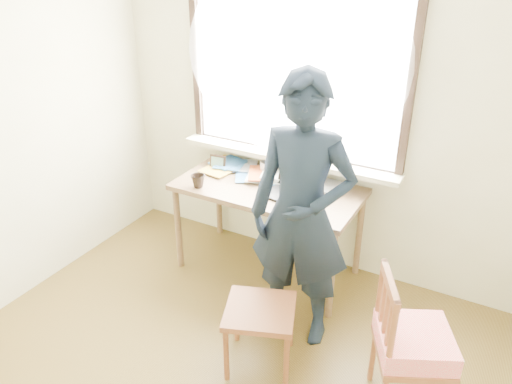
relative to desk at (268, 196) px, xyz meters
The scene contains 13 objects.
room_shell 1.72m from the desk, 81.83° to the right, with size 3.52×4.02×2.61m.
desk is the anchor object (origin of this frame).
laptop 0.27m from the desk, ahead, with size 0.41×0.36×0.25m.
mug_white 0.28m from the desk, 117.56° to the left, with size 0.14×0.14×0.11m, color white.
mug_dark 0.56m from the desk, 151.02° to the right, with size 0.11×0.11×0.10m, color black.
mouse 0.48m from the desk, 12.40° to the right, with size 0.09×0.06×0.03m, color black.
desk_clutter 0.27m from the desk, 139.20° to the left, with size 0.93×0.55×0.05m.
book_a 0.49m from the desk, 155.31° to the left, with size 0.19×0.26×0.02m, color white.
book_b 0.41m from the desk, 34.13° to the left, with size 0.17×0.23×0.02m, color white.
picture_frame 0.55m from the desk, 169.25° to the left, with size 0.14×0.03×0.11m.
work_chair 1.09m from the desk, 65.15° to the right, with size 0.55×0.54×0.44m.
side_chair 1.59m from the desk, 31.93° to the right, with size 0.54×0.55×0.90m.
person 0.78m from the desk, 46.21° to the right, with size 0.68×0.44×1.85m, color black.
Camera 1 is at (1.36, -1.46, 2.48)m, focal length 35.00 mm.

